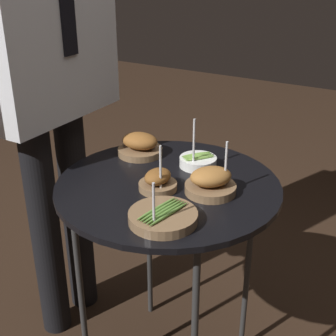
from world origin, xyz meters
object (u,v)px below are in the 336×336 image
at_px(serving_cart, 168,199).
at_px(bowl_roast_center, 211,182).
at_px(bowl_roast_near_rim, 140,146).
at_px(bowl_asparagus_front_left, 163,217).
at_px(bowl_asparagus_mid_right, 198,161).
at_px(bowl_roast_back_right, 158,181).
at_px(waiter_figure, 41,40).

distance_m(serving_cart, bowl_roast_center, 0.16).
distance_m(bowl_roast_near_rim, bowl_asparagus_front_left, 0.44).
height_order(serving_cart, bowl_asparagus_mid_right, bowl_asparagus_mid_right).
relative_size(serving_cart, bowl_roast_back_right, 4.97).
height_order(bowl_roast_back_right, bowl_roast_center, bowl_roast_center).
distance_m(bowl_roast_near_rim, bowl_roast_back_right, 0.26).
xyz_separation_m(bowl_roast_back_right, bowl_asparagus_front_left, (-0.14, -0.10, -0.01)).
bearing_deg(bowl_roast_near_rim, bowl_asparagus_mid_right, -86.28).
bearing_deg(serving_cart, bowl_asparagus_front_left, -153.28).
bearing_deg(waiter_figure, serving_cart, -93.85).
bearing_deg(serving_cart, bowl_roast_back_right, 173.43).
xyz_separation_m(bowl_roast_near_rim, bowl_roast_center, (-0.13, -0.32, 0.00)).
xyz_separation_m(serving_cart, waiter_figure, (0.03, 0.48, 0.42)).
distance_m(bowl_roast_back_right, bowl_asparagus_front_left, 0.18).
bearing_deg(bowl_roast_back_right, bowl_asparagus_front_left, -144.55).
bearing_deg(serving_cart, bowl_asparagus_mid_right, -8.62).
xyz_separation_m(serving_cart, bowl_roast_near_rim, (0.14, 0.19, 0.09)).
height_order(serving_cart, bowl_roast_center, bowl_roast_center).
relative_size(bowl_asparagus_front_left, waiter_figure, 0.10).
relative_size(serving_cart, waiter_figure, 0.42).
distance_m(bowl_roast_near_rim, bowl_roast_center, 0.35).
bearing_deg(bowl_roast_near_rim, bowl_roast_center, -111.34).
bearing_deg(bowl_roast_back_right, waiter_figure, 80.38).
bearing_deg(bowl_roast_near_rim, bowl_roast_back_right, -135.44).
distance_m(serving_cart, bowl_roast_near_rim, 0.25).
relative_size(bowl_roast_back_right, bowl_asparagus_front_left, 0.83).
height_order(bowl_roast_center, bowl_asparagus_mid_right, bowl_asparagus_mid_right).
height_order(bowl_roast_back_right, bowl_asparagus_mid_right, bowl_asparagus_mid_right).
height_order(serving_cart, bowl_asparagus_front_left, bowl_asparagus_front_left).
xyz_separation_m(serving_cart, bowl_roast_back_right, (-0.05, 0.01, 0.08)).
bearing_deg(serving_cart, bowl_roast_center, -85.17).
bearing_deg(bowl_asparagus_front_left, bowl_roast_near_rim, 40.88).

